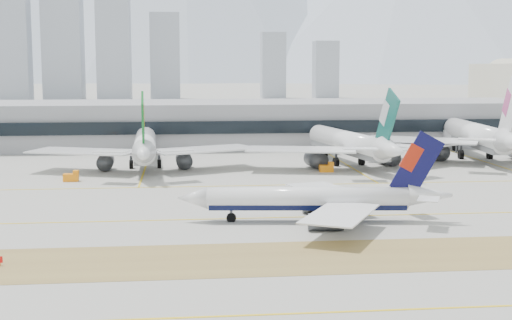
{
  "coord_description": "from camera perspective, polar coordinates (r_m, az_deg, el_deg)",
  "views": [
    {
      "loc": [
        -13.01,
        -129.92,
        27.21
      ],
      "look_at": [
        2.67,
        18.0,
        7.5
      ],
      "focal_mm": 50.0,
      "sensor_mm": 36.0,
      "label": 1
    }
  ],
  "objects": [
    {
      "name": "taxiing_airliner",
      "position": [
        125.43,
        4.94,
        -3.18
      ],
      "size": [
        48.49,
        41.92,
        16.29
      ],
      "rotation": [
        0.0,
        0.0,
        3.04
      ],
      "color": "white",
      "rests_on": "ground"
    },
    {
      "name": "widebody_cathay",
      "position": [
        195.67,
        7.59,
        1.24
      ],
      "size": [
        61.58,
        60.98,
        22.28
      ],
      "rotation": [
        0.0,
        0.0,
        1.74
      ],
      "color": "white",
      "rests_on": "ground"
    },
    {
      "name": "gse_c",
      "position": [
        184.69,
        5.7,
        -0.63
      ],
      "size": [
        3.55,
        2.0,
        2.6
      ],
      "color": "orange",
      "rests_on": "ground"
    },
    {
      "name": "widebody_china_air",
      "position": [
        217.64,
        17.29,
        1.78
      ],
      "size": [
        69.76,
        68.53,
        24.96
      ],
      "rotation": [
        0.0,
        0.0,
        1.48
      ],
      "color": "white",
      "rests_on": "ground"
    },
    {
      "name": "terminal",
      "position": [
        245.9,
        -3.0,
        2.94
      ],
      "size": [
        280.0,
        43.1,
        15.0
      ],
      "color": "gray",
      "rests_on": "ground"
    },
    {
      "name": "ground",
      "position": [
        133.38,
        -0.33,
        -4.22
      ],
      "size": [
        3000.0,
        3000.0,
        0.0
      ],
      "primitive_type": "plane",
      "color": "#A29F97",
      "rests_on": "ground"
    },
    {
      "name": "city_skyline",
      "position": [
        591.26,
        -15.38,
        9.47
      ],
      "size": [
        342.0,
        49.8,
        140.0
      ],
      "color": "#99A1AF",
      "rests_on": "ground"
    },
    {
      "name": "apron_markings",
      "position": [
        81.73,
        3.53,
        -11.9
      ],
      "size": [
        360.0,
        122.22,
        0.06
      ],
      "color": "olive",
      "rests_on": "ground"
    },
    {
      "name": "widebody_eva",
      "position": [
        191.21,
        -8.88,
        1.02
      ],
      "size": [
        60.85,
        59.46,
        21.7
      ],
      "rotation": [
        0.0,
        0.0,
        1.61
      ],
      "color": "white",
      "rests_on": "ground"
    },
    {
      "name": "gse_b",
      "position": [
        174.46,
        -14.54,
        -1.32
      ],
      "size": [
        3.55,
        2.0,
        2.6
      ],
      "color": "orange",
      "rests_on": "ground"
    }
  ]
}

